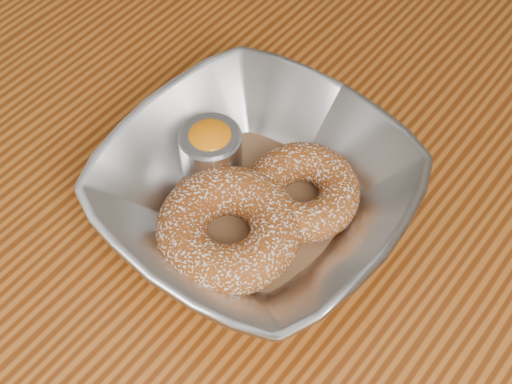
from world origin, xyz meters
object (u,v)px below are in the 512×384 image
Objects in this scene: serving_bowl at (256,193)px; ramekin at (211,151)px; donut_front at (228,229)px; donut_back at (302,191)px; table at (323,299)px.

ramekin reaches higher than serving_bowl.
donut_front is at bearing -38.75° from ramekin.
table is at bearing -14.51° from donut_back.
table is at bearing 13.27° from serving_bowl.
donut_back is 0.07m from donut_front.
donut_front is at bearing -82.30° from serving_bowl.
ramekin is (-0.06, 0.05, 0.01)m from donut_front.
serving_bowl is at bearing -166.73° from table.
table is 13.00× the size of donut_back.
ramekin is at bearing 173.23° from serving_bowl.
donut_back is at bearing 13.96° from ramekin.
table is 0.15m from donut_front.
table is 0.18m from ramekin.
table is 0.13m from donut_back.
serving_bowl is 2.57× the size of donut_back.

